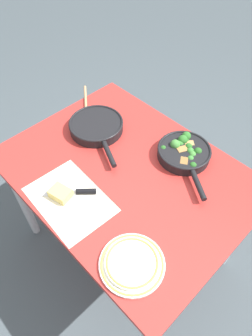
% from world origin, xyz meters
% --- Properties ---
extents(ground_plane, '(14.00, 14.00, 0.00)m').
position_xyz_m(ground_plane, '(0.00, 0.00, 0.00)').
color(ground_plane, '#424C51').
extents(dining_table_red, '(1.11, 0.84, 0.76)m').
position_xyz_m(dining_table_red, '(0.00, 0.00, 0.66)').
color(dining_table_red, '#B72D28').
rests_on(dining_table_red, ground_plane).
extents(skillet_broccoli, '(0.36, 0.29, 0.07)m').
position_xyz_m(skillet_broccoli, '(-0.12, -0.26, 0.79)').
color(skillet_broccoli, black).
rests_on(skillet_broccoli, dining_table_red).
extents(skillet_eggs, '(0.41, 0.27, 0.05)m').
position_xyz_m(skillet_eggs, '(0.30, -0.08, 0.78)').
color(skillet_eggs, black).
rests_on(skillet_eggs, dining_table_red).
extents(wooden_spoon, '(0.31, 0.25, 0.02)m').
position_xyz_m(wooden_spoon, '(0.44, -0.13, 0.77)').
color(wooden_spoon, tan).
rests_on(wooden_spoon, dining_table_red).
extents(parchment_sheet, '(0.38, 0.27, 0.00)m').
position_xyz_m(parchment_sheet, '(0.05, 0.28, 0.76)').
color(parchment_sheet, silver).
rests_on(parchment_sheet, dining_table_red).
extents(grater_knife, '(0.21, 0.22, 0.02)m').
position_xyz_m(grater_knife, '(0.07, 0.25, 0.77)').
color(grater_knife, silver).
rests_on(grater_knife, dining_table_red).
extents(cheese_block, '(0.10, 0.08, 0.04)m').
position_xyz_m(cheese_block, '(0.09, 0.29, 0.78)').
color(cheese_block, '#EACC66').
rests_on(cheese_block, dining_table_red).
extents(dinner_plate_stack, '(0.24, 0.24, 0.03)m').
position_xyz_m(dinner_plate_stack, '(-0.33, 0.29, 0.77)').
color(dinner_plate_stack, silver).
rests_on(dinner_plate_stack, dining_table_red).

